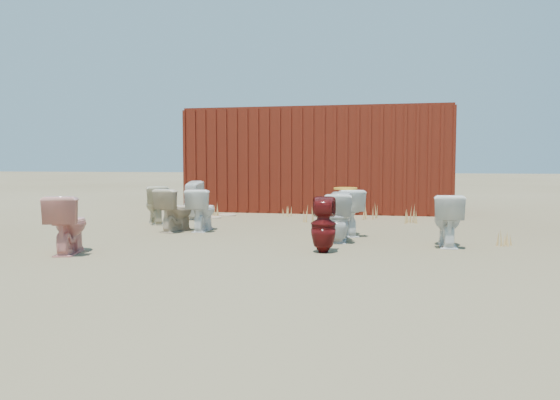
% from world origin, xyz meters
% --- Properties ---
extents(ground, '(100.00, 100.00, 0.00)m').
position_xyz_m(ground, '(0.00, 0.00, 0.00)').
color(ground, brown).
rests_on(ground, ground).
extents(shipping_container, '(6.00, 2.40, 2.40)m').
position_xyz_m(shipping_container, '(0.00, 5.20, 1.20)').
color(shipping_container, '#511B0D').
rests_on(shipping_container, ground).
extents(toilet_front_a, '(0.43, 0.71, 0.71)m').
position_xyz_m(toilet_front_a, '(-1.37, 0.73, 0.35)').
color(toilet_front_a, white).
rests_on(toilet_front_a, ground).
extents(toilet_front_pink, '(0.60, 0.81, 0.74)m').
position_xyz_m(toilet_front_pink, '(-2.23, -1.81, 0.37)').
color(toilet_front_pink, '#E58F84').
rests_on(toilet_front_pink, ground).
extents(toilet_front_c, '(0.44, 0.72, 0.71)m').
position_xyz_m(toilet_front_c, '(1.01, -0.03, 0.35)').
color(toilet_front_c, silver).
rests_on(toilet_front_c, ground).
extents(toilet_front_maroon, '(0.34, 0.35, 0.72)m').
position_xyz_m(toilet_front_maroon, '(0.92, -1.05, 0.36)').
color(toilet_front_maroon, '#5A0F0F').
rests_on(toilet_front_maroon, ground).
extents(toilet_front_e, '(0.41, 0.71, 0.72)m').
position_xyz_m(toilet_front_e, '(2.52, -0.18, 0.36)').
color(toilet_front_e, white).
rests_on(toilet_front_e, ground).
extents(toilet_back_a, '(0.39, 0.39, 0.78)m').
position_xyz_m(toilet_back_a, '(-2.16, 2.34, 0.39)').
color(toilet_back_a, white).
rests_on(toilet_back_a, ground).
extents(toilet_back_beige_left, '(0.72, 0.81, 0.72)m').
position_xyz_m(toilet_back_beige_left, '(-2.57, 1.50, 0.36)').
color(toilet_back_beige_left, beige).
rests_on(toilet_back_beige_left, ground).
extents(toilet_back_beige_right, '(0.56, 0.78, 0.72)m').
position_xyz_m(toilet_back_beige_right, '(-1.77, 0.54, 0.36)').
color(toilet_back_beige_right, beige).
rests_on(toilet_back_beige_right, ground).
extents(toilet_back_yellowlid, '(0.69, 0.83, 0.73)m').
position_xyz_m(toilet_back_yellowlid, '(1.04, 0.65, 0.37)').
color(toilet_back_yellowlid, white).
rests_on(toilet_back_yellowlid, ground).
extents(toilet_back_e, '(0.40, 0.41, 0.73)m').
position_xyz_m(toilet_back_e, '(1.01, -0.23, 0.37)').
color(toilet_back_e, silver).
rests_on(toilet_back_e, ground).
extents(yellow_lid, '(0.37, 0.46, 0.02)m').
position_xyz_m(yellow_lid, '(1.04, 0.65, 0.75)').
color(yellow_lid, gold).
rests_on(yellow_lid, toilet_back_yellowlid).
extents(loose_tank, '(0.51, 0.24, 0.35)m').
position_xyz_m(loose_tank, '(0.82, 1.66, 0.17)').
color(loose_tank, white).
rests_on(loose_tank, ground).
extents(loose_lid_near, '(0.50, 0.58, 0.02)m').
position_xyz_m(loose_lid_near, '(-1.75, 3.33, 0.01)').
color(loose_lid_near, '#C1AC8C').
rests_on(loose_lid_near, ground).
extents(loose_lid_far, '(0.52, 0.58, 0.02)m').
position_xyz_m(loose_lid_far, '(-1.91, 2.80, 0.01)').
color(loose_lid_far, tan).
rests_on(loose_lid_far, ground).
extents(weed_clump_a, '(0.36, 0.36, 0.27)m').
position_xyz_m(weed_clump_a, '(-2.02, 2.98, 0.14)').
color(weed_clump_a, tan).
rests_on(weed_clump_a, ground).
extents(weed_clump_b, '(0.32, 0.32, 0.30)m').
position_xyz_m(weed_clump_b, '(0.12, 2.39, 0.15)').
color(weed_clump_b, tan).
rests_on(weed_clump_b, ground).
extents(weed_clump_c, '(0.36, 0.36, 0.33)m').
position_xyz_m(weed_clump_c, '(2.08, 2.62, 0.16)').
color(weed_clump_c, tan).
rests_on(weed_clump_c, ground).
extents(weed_clump_d, '(0.30, 0.30, 0.23)m').
position_xyz_m(weed_clump_d, '(-0.46, 3.50, 0.12)').
color(weed_clump_d, tan).
rests_on(weed_clump_d, ground).
extents(weed_clump_e, '(0.34, 0.34, 0.34)m').
position_xyz_m(weed_clump_e, '(1.36, 3.25, 0.17)').
color(weed_clump_e, tan).
rests_on(weed_clump_e, ground).
extents(weed_clump_f, '(0.28, 0.28, 0.21)m').
position_xyz_m(weed_clump_f, '(3.30, 0.04, 0.11)').
color(weed_clump_f, tan).
rests_on(weed_clump_f, ground).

